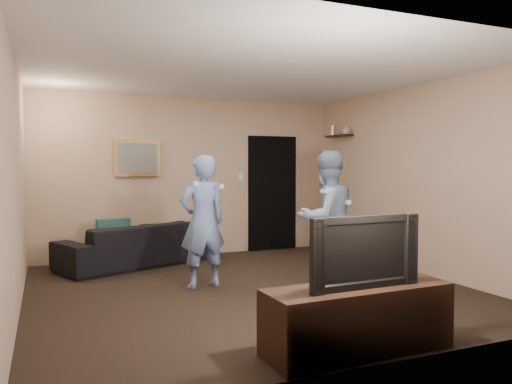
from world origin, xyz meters
name	(u,v)px	position (x,y,z in m)	size (l,w,h in m)	color
ground	(249,289)	(0.00, 0.00, 0.00)	(5.00, 5.00, 0.00)	black
ceiling	(249,71)	(0.00, 0.00, 2.60)	(5.00, 5.00, 0.04)	silver
wall_back	(192,177)	(0.00, 2.50, 1.30)	(5.00, 0.04, 2.60)	tan
wall_front	(378,191)	(0.00, -2.50, 1.30)	(5.00, 0.04, 2.60)	tan
wall_left	(17,184)	(-2.50, 0.00, 1.30)	(0.04, 5.00, 2.60)	tan
wall_right	(416,179)	(2.50, 0.00, 1.30)	(0.04, 5.00, 2.60)	tan
sofa	(133,245)	(-1.05, 1.95, 0.32)	(2.16, 0.85, 0.63)	black
throw_pillow	(113,235)	(-1.34, 1.95, 0.48)	(0.47, 0.15, 0.47)	#17453C
painting_frame	(137,158)	(-0.90, 2.48, 1.60)	(0.72, 0.05, 0.57)	olive
painting_canvas	(137,158)	(-0.90, 2.45, 1.60)	(0.62, 0.01, 0.47)	slate
doorway	(272,193)	(1.45, 2.47, 1.00)	(0.90, 0.06, 2.00)	black
light_switch	(240,176)	(0.85, 2.48, 1.30)	(0.08, 0.02, 0.12)	silver
wall_shelf	(339,136)	(2.39, 1.80, 1.99)	(0.20, 0.60, 0.03)	black
shelf_vase	(346,130)	(2.39, 1.58, 2.07)	(0.13, 0.13, 0.14)	#B7B8BD
shelf_figurine	(333,131)	(2.39, 2.00, 2.09)	(0.06, 0.06, 0.18)	silver
tv_console	(358,320)	(0.04, -2.21, 0.25)	(1.55, 0.50, 0.55)	black
television	(358,251)	(0.04, -2.21, 0.81)	(0.99, 0.13, 0.57)	black
wii_player_left	(202,221)	(-0.49, 0.31, 0.81)	(0.63, 0.52, 1.61)	#6F8CC1
wii_player_right	(326,218)	(0.98, -0.15, 0.83)	(0.87, 0.71, 1.67)	#809ABA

